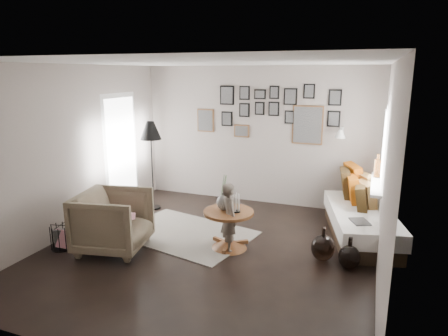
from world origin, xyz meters
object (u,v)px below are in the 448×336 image
at_px(magazine_basket, 61,237).
at_px(child, 230,218).
at_px(floor_lamp, 151,134).
at_px(vase, 224,199).
at_px(demijohn_large, 323,248).
at_px(demijohn_small, 349,257).
at_px(armchair, 113,221).
at_px(daybed, 361,216).
at_px(pedestal_table, 229,231).

relative_size(magazine_basket, child, 0.35).
bearing_deg(child, floor_lamp, 22.27).
height_order(floor_lamp, magazine_basket, floor_lamp).
bearing_deg(vase, demijohn_large, 2.39).
height_order(magazine_basket, demijohn_small, demijohn_small).
distance_m(armchair, child, 1.65).
xyz_separation_m(vase, child, (0.12, -0.10, -0.22)).
xyz_separation_m(magazine_basket, demijohn_large, (3.56, 0.94, 0.01)).
bearing_deg(floor_lamp, child, -31.96).
bearing_deg(magazine_basket, demijohn_large, 14.85).
height_order(armchair, magazine_basket, armchair).
bearing_deg(child, demijohn_large, -118.78).
xyz_separation_m(daybed, child, (-1.71, -1.24, 0.18)).
bearing_deg(armchair, magazine_basket, 97.61).
bearing_deg(armchair, pedestal_table, -78.87).
height_order(floor_lamp, demijohn_large, floor_lamp).
distance_m(floor_lamp, demijohn_small, 3.97).
distance_m(pedestal_table, child, 0.25).
relative_size(vase, demijohn_small, 1.19).
height_order(demijohn_large, demijohn_small, demijohn_large).
bearing_deg(demijohn_large, vase, -177.61).
height_order(armchair, floor_lamp, floor_lamp).
distance_m(armchair, demijohn_large, 2.92).
distance_m(armchair, floor_lamp, 2.05).
xyz_separation_m(armchair, child, (1.55, 0.54, 0.07)).
height_order(daybed, armchair, daybed).
bearing_deg(daybed, magazine_basket, -166.97).
bearing_deg(armchair, vase, -77.09).
height_order(magazine_basket, demijohn_large, demijohn_large).
distance_m(magazine_basket, demijohn_large, 3.69).
relative_size(magazine_basket, demijohn_large, 0.75).
xyz_separation_m(floor_lamp, child, (1.95, -1.22, -0.91)).
bearing_deg(child, demijohn_small, -124.49).
distance_m(daybed, floor_lamp, 3.82).
distance_m(daybed, armchair, 3.72).
relative_size(magazine_basket, demijohn_small, 0.82).
height_order(pedestal_table, child, child).
bearing_deg(pedestal_table, vase, 165.96).
xyz_separation_m(daybed, demijohn_large, (-0.44, -1.08, -0.13)).
height_order(pedestal_table, floor_lamp, floor_lamp).
distance_m(pedestal_table, demijohn_small, 1.67).
distance_m(pedestal_table, armchair, 1.64).
distance_m(magazine_basket, child, 2.44).
relative_size(floor_lamp, magazine_basket, 4.61).
bearing_deg(daybed, vase, -162.02).
bearing_deg(armchair, child, -81.97).
xyz_separation_m(vase, armchair, (-1.43, -0.64, -0.29)).
height_order(pedestal_table, demijohn_small, pedestal_table).
bearing_deg(armchair, demijohn_small, -90.85).
bearing_deg(floor_lamp, demijohn_large, -18.20).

